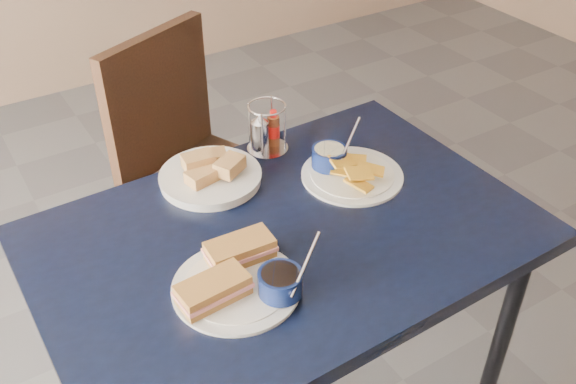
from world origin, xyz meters
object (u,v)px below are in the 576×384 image
sandwich_plate (241,277)px  bread_basket (211,174)px  dining_table (286,254)px  condiment_caddy (266,132)px  chair_far (196,150)px  plantain_plate (344,168)px

sandwich_plate → bread_basket: 0.38m
dining_table → condiment_caddy: condiment_caddy is taller
dining_table → chair_far: (0.10, 0.73, -0.15)m
sandwich_plate → condiment_caddy: (0.30, 0.41, 0.03)m
chair_far → bread_basket: size_ratio=3.68×
plantain_plate → bread_basket: plantain_plate is taller
dining_table → condiment_caddy: size_ratio=8.21×
chair_far → sandwich_plate: 0.91m
dining_table → bread_basket: (-0.06, 0.26, 0.10)m
sandwich_plate → bread_basket: size_ratio=1.19×
plantain_plate → bread_basket: bearing=153.6°
dining_table → condiment_caddy: (0.13, 0.31, 0.13)m
chair_far → bread_basket: chair_far is taller
plantain_plate → chair_far: bearing=102.6°
condiment_caddy → plantain_plate: bearing=-61.4°
dining_table → sandwich_plate: bearing=-149.2°
sandwich_plate → dining_table: bearing=30.8°
chair_far → plantain_plate: bearing=-77.4°
dining_table → plantain_plate: (0.24, 0.11, 0.09)m
bread_basket → condiment_caddy: condiment_caddy is taller
sandwich_plate → condiment_caddy: 0.51m
sandwich_plate → condiment_caddy: condiment_caddy is taller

